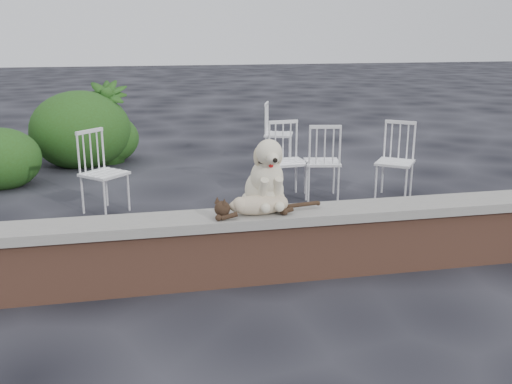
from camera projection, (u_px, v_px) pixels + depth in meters
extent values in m
plane|color=black|center=(295.00, 275.00, 4.93)|extent=(60.00, 60.00, 0.00)
cube|color=brown|center=(295.00, 248.00, 4.86)|extent=(6.00, 0.30, 0.50)
cube|color=slate|center=(296.00, 215.00, 4.78)|extent=(6.20, 0.40, 0.08)
imported|color=#224513|center=(106.00, 122.00, 8.95)|extent=(0.82, 0.82, 1.26)
ellipsoid|color=#224513|center=(0.00, 159.00, 7.61)|extent=(1.05, 0.96, 0.83)
ellipsoid|color=#224513|center=(81.00, 130.00, 8.81)|extent=(1.52, 1.39, 1.20)
ellipsoid|color=#224513|center=(107.00, 139.00, 9.13)|extent=(1.01, 0.92, 0.80)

